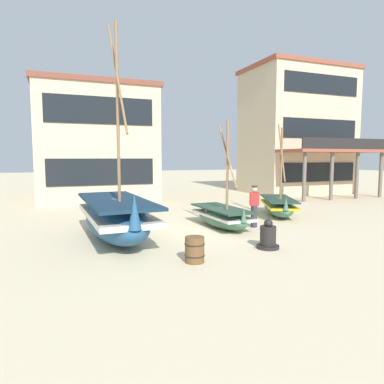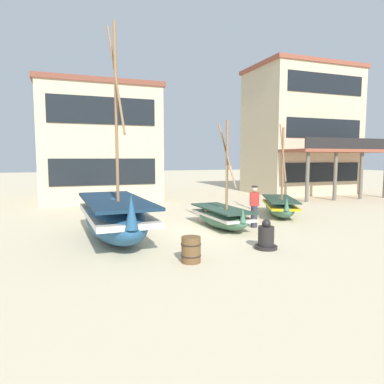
{
  "view_description": "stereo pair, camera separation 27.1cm",
  "coord_description": "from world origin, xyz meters",
  "px_view_note": "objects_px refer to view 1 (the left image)",
  "views": [
    {
      "loc": [
        -5.17,
        -12.11,
        2.81
      ],
      "look_at": [
        0.0,
        1.0,
        1.4
      ],
      "focal_mm": 32.34,
      "sensor_mm": 36.0,
      "label": 1
    },
    {
      "loc": [
        -4.91,
        -12.21,
        2.81
      ],
      "look_at": [
        0.0,
        1.0,
        1.4
      ],
      "focal_mm": 32.34,
      "sensor_mm": 36.0,
      "label": 2
    }
  ],
  "objects_px": {
    "capstan_winch": "(268,237)",
    "harbor_building_main": "(96,143)",
    "wooden_barrel": "(195,250)",
    "fishing_boat_near_left": "(278,206)",
    "fishing_boat_far_right": "(222,216)",
    "fisherman_by_hull": "(254,207)",
    "fishing_boat_centre_large": "(116,217)",
    "harbor_building_annex": "(297,131)"
  },
  "relations": [
    {
      "from": "capstan_winch",
      "to": "fishing_boat_centre_large",
      "type": "bearing_deg",
      "value": 145.21
    },
    {
      "from": "fishing_boat_centre_large",
      "to": "fishing_boat_far_right",
      "type": "xyz_separation_m",
      "value": [
        4.28,
        0.49,
        -0.31
      ]
    },
    {
      "from": "wooden_barrel",
      "to": "fisherman_by_hull",
      "type": "bearing_deg",
      "value": 41.19
    },
    {
      "from": "fishing_boat_centre_large",
      "to": "harbor_building_annex",
      "type": "relative_size",
      "value": 0.75
    },
    {
      "from": "fishing_boat_far_right",
      "to": "harbor_building_main",
      "type": "bearing_deg",
      "value": 107.68
    },
    {
      "from": "wooden_barrel",
      "to": "fishing_boat_near_left",
      "type": "bearing_deg",
      "value": 39.72
    },
    {
      "from": "fishing_boat_near_left",
      "to": "capstan_winch",
      "type": "distance_m",
      "value": 6.33
    },
    {
      "from": "harbor_building_main",
      "to": "harbor_building_annex",
      "type": "relative_size",
      "value": 0.78
    },
    {
      "from": "fishing_boat_near_left",
      "to": "wooden_barrel",
      "type": "distance_m",
      "value": 8.56
    },
    {
      "from": "fishing_boat_near_left",
      "to": "harbor_building_annex",
      "type": "distance_m",
      "value": 12.87
    },
    {
      "from": "fishing_boat_near_left",
      "to": "fisherman_by_hull",
      "type": "height_order",
      "value": "fishing_boat_near_left"
    },
    {
      "from": "wooden_barrel",
      "to": "harbor_building_main",
      "type": "xyz_separation_m",
      "value": [
        -0.87,
        15.23,
        3.38
      ]
    },
    {
      "from": "fisherman_by_hull",
      "to": "fishing_boat_near_left",
      "type": "bearing_deg",
      "value": 37.3
    },
    {
      "from": "wooden_barrel",
      "to": "harbor_building_main",
      "type": "bearing_deg",
      "value": 93.26
    },
    {
      "from": "capstan_winch",
      "to": "fishing_boat_near_left",
      "type": "bearing_deg",
      "value": 51.66
    },
    {
      "from": "fishing_boat_far_right",
      "to": "capstan_winch",
      "type": "bearing_deg",
      "value": -91.58
    },
    {
      "from": "fisherman_by_hull",
      "to": "fishing_boat_centre_large",
      "type": "bearing_deg",
      "value": -179.01
    },
    {
      "from": "fishing_boat_near_left",
      "to": "harbor_building_main",
      "type": "bearing_deg",
      "value": 127.33
    },
    {
      "from": "harbor_building_main",
      "to": "fishing_boat_near_left",
      "type": "bearing_deg",
      "value": -52.67
    },
    {
      "from": "fisherman_by_hull",
      "to": "harbor_building_annex",
      "type": "relative_size",
      "value": 0.17
    },
    {
      "from": "harbor_building_main",
      "to": "harbor_building_annex",
      "type": "height_order",
      "value": "harbor_building_annex"
    },
    {
      "from": "fishing_boat_near_left",
      "to": "harbor_building_annex",
      "type": "bearing_deg",
      "value": 48.26
    },
    {
      "from": "capstan_winch",
      "to": "fishing_boat_far_right",
      "type": "bearing_deg",
      "value": 88.42
    },
    {
      "from": "fishing_boat_far_right",
      "to": "fishing_boat_near_left",
      "type": "bearing_deg",
      "value": 22.24
    },
    {
      "from": "fishing_boat_near_left",
      "to": "wooden_barrel",
      "type": "height_order",
      "value": "fishing_boat_near_left"
    },
    {
      "from": "fisherman_by_hull",
      "to": "capstan_winch",
      "type": "distance_m",
      "value": 3.33
    },
    {
      "from": "fishing_boat_centre_large",
      "to": "wooden_barrel",
      "type": "relative_size",
      "value": 10.43
    },
    {
      "from": "fishing_boat_far_right",
      "to": "capstan_winch",
      "type": "distance_m",
      "value": 3.4
    },
    {
      "from": "fisherman_by_hull",
      "to": "capstan_winch",
      "type": "bearing_deg",
      "value": -114.22
    },
    {
      "from": "capstan_winch",
      "to": "harbor_building_annex",
      "type": "distance_m",
      "value": 18.97
    },
    {
      "from": "fisherman_by_hull",
      "to": "harbor_building_annex",
      "type": "distance_m",
      "value": 15.82
    },
    {
      "from": "harbor_building_annex",
      "to": "fishing_boat_centre_large",
      "type": "bearing_deg",
      "value": -145.56
    },
    {
      "from": "wooden_barrel",
      "to": "harbor_building_annex",
      "type": "height_order",
      "value": "harbor_building_annex"
    },
    {
      "from": "fishing_boat_centre_large",
      "to": "harbor_building_main",
      "type": "height_order",
      "value": "harbor_building_main"
    },
    {
      "from": "fishing_boat_near_left",
      "to": "harbor_building_main",
      "type": "height_order",
      "value": "harbor_building_main"
    },
    {
      "from": "fishing_boat_centre_large",
      "to": "fishing_boat_near_left",
      "type": "bearing_deg",
      "value": 14.24
    },
    {
      "from": "capstan_winch",
      "to": "harbor_building_main",
      "type": "bearing_deg",
      "value": 103.43
    },
    {
      "from": "fishing_boat_far_right",
      "to": "capstan_winch",
      "type": "height_order",
      "value": "fishing_boat_far_right"
    },
    {
      "from": "fishing_boat_near_left",
      "to": "capstan_winch",
      "type": "relative_size",
      "value": 4.8
    },
    {
      "from": "wooden_barrel",
      "to": "fishing_boat_far_right",
      "type": "bearing_deg",
      "value": 54.84
    },
    {
      "from": "fishing_boat_centre_large",
      "to": "harbor_building_annex",
      "type": "distance_m",
      "value": 20.03
    },
    {
      "from": "capstan_winch",
      "to": "wooden_barrel",
      "type": "xyz_separation_m",
      "value": [
        -2.65,
        -0.5,
        -0.01
      ]
    }
  ]
}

